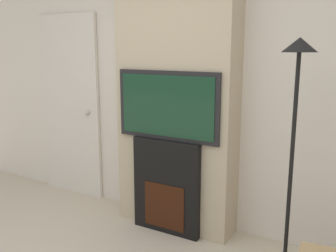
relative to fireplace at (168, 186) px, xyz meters
The scene contains 6 objects.
wall_back 0.97m from the fireplace, 90.00° to the left, with size 6.00×0.06×2.70m.
chimney_breast 0.92m from the fireplace, 90.00° to the left, with size 1.14×0.31×2.70m.
fireplace is the anchor object (origin of this frame).
television 0.75m from the fireplace, 90.00° to the right, with size 1.00×0.07×0.62m.
floor_lamp 1.37m from the fireplace, ahead, with size 0.28×0.28×1.76m.
entry_door 1.62m from the fireplace, 168.98° to the left, with size 0.86×0.09×2.06m.
Camera 1 is at (1.64, -1.14, 1.69)m, focal length 40.00 mm.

